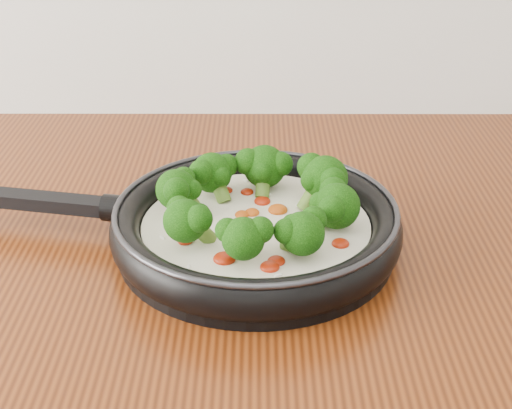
{
  "coord_description": "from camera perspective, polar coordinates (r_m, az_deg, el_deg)",
  "views": [
    {
      "loc": [
        -0.11,
        0.47,
        1.28
      ],
      "look_at": [
        -0.11,
        1.11,
        0.95
      ],
      "focal_mm": 51.77,
      "sensor_mm": 36.0,
      "label": 1
    }
  ],
  "objects": [
    {
      "name": "skillet",
      "position": [
        0.73,
        -0.12,
        -1.35
      ],
      "size": [
        0.47,
        0.34,
        0.08
      ],
      "color": "black",
      "rests_on": "counter"
    }
  ]
}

